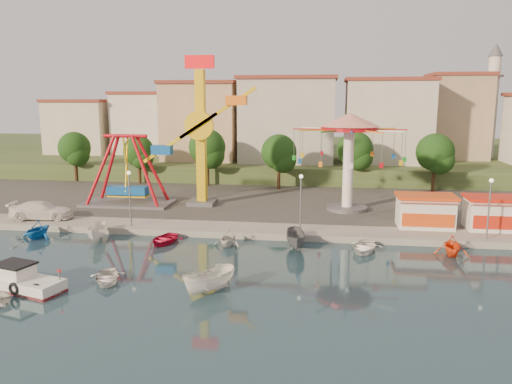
% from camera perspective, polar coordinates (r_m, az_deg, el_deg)
% --- Properties ---
extents(ground, '(200.00, 200.00, 0.00)m').
position_cam_1_polar(ground, '(34.71, -9.67, -10.60)').
color(ground, '#162E3C').
rests_on(ground, ground).
extents(quay_deck, '(200.00, 100.00, 0.60)m').
position_cam_1_polar(quay_deck, '(94.12, 1.77, 3.18)').
color(quay_deck, '#9E998E').
rests_on(quay_deck, ground).
extents(asphalt_pad, '(90.00, 28.00, 0.01)m').
position_cam_1_polar(asphalt_pad, '(62.75, -1.42, -0.29)').
color(asphalt_pad, '#4C4944').
rests_on(asphalt_pad, quay_deck).
extents(hill_terrace, '(200.00, 60.00, 3.00)m').
position_cam_1_polar(hill_terrace, '(98.91, 2.09, 4.24)').
color(hill_terrace, '#384C26').
rests_on(hill_terrace, ground).
extents(pirate_ship_ride, '(10.00, 5.00, 8.00)m').
position_cam_1_polar(pirate_ship_ride, '(58.08, -14.53, 2.28)').
color(pirate_ship_ride, '#59595E').
rests_on(pirate_ship_ride, quay_deck).
extents(kamikaze_tower, '(8.61, 3.10, 16.50)m').
position_cam_1_polar(kamikaze_tower, '(55.68, -5.92, 6.33)').
color(kamikaze_tower, '#59595E').
rests_on(kamikaze_tower, quay_deck).
extents(wave_swinger, '(11.60, 11.60, 10.40)m').
position_cam_1_polar(wave_swinger, '(53.83, 10.59, 5.88)').
color(wave_swinger, '#59595E').
rests_on(wave_swinger, quay_deck).
extents(booth_left, '(5.40, 3.78, 3.08)m').
position_cam_1_polar(booth_left, '(49.27, 18.77, -2.04)').
color(booth_left, white).
rests_on(booth_left, quay_deck).
extents(booth_mid, '(5.40, 3.78, 3.08)m').
position_cam_1_polar(booth_mid, '(50.81, 25.65, -2.16)').
color(booth_mid, white).
rests_on(booth_mid, quay_deck).
extents(lamp_post_1, '(0.14, 0.14, 5.00)m').
position_cam_1_polar(lamp_post_1, '(48.29, -14.20, -0.91)').
color(lamp_post_1, '#59595E').
rests_on(lamp_post_1, quay_deck).
extents(lamp_post_2, '(0.14, 0.14, 5.00)m').
position_cam_1_polar(lamp_post_2, '(44.82, 5.12, -1.50)').
color(lamp_post_2, '#59595E').
rests_on(lamp_post_2, quay_deck).
extents(lamp_post_3, '(0.14, 0.14, 5.00)m').
position_cam_1_polar(lamp_post_3, '(46.87, 25.06, -1.94)').
color(lamp_post_3, '#59595E').
rests_on(lamp_post_3, quay_deck).
extents(tree_0, '(4.60, 4.60, 7.19)m').
position_cam_1_polar(tree_0, '(77.10, -20.04, 4.76)').
color(tree_0, '#382314').
rests_on(tree_0, quay_deck).
extents(tree_1, '(4.35, 4.35, 6.80)m').
position_cam_1_polar(tree_1, '(72.29, -13.26, 4.56)').
color(tree_1, '#382314').
rests_on(tree_1, quay_deck).
extents(tree_2, '(5.02, 5.02, 7.85)m').
position_cam_1_polar(tree_2, '(68.82, -5.60, 5.10)').
color(tree_2, '#382314').
rests_on(tree_2, quay_deck).
extents(tree_3, '(4.68, 4.68, 7.32)m').
position_cam_1_polar(tree_3, '(65.79, 2.64, 4.57)').
color(tree_3, '#382314').
rests_on(tree_3, quay_deck).
extents(tree_4, '(4.86, 4.86, 7.60)m').
position_cam_1_polar(tree_4, '(68.57, 11.25, 4.78)').
color(tree_4, '#382314').
rests_on(tree_4, quay_deck).
extents(tree_5, '(4.83, 4.83, 7.54)m').
position_cam_1_polar(tree_5, '(68.09, 19.79, 4.29)').
color(tree_5, '#382314').
rests_on(tree_5, quay_deck).
extents(building_0, '(9.26, 9.53, 11.87)m').
position_cam_1_polar(building_0, '(88.36, -21.68, 7.58)').
color(building_0, beige).
rests_on(building_0, hill_terrace).
extents(building_1, '(12.33, 9.01, 8.63)m').
position_cam_1_polar(building_1, '(88.12, -13.01, 6.99)').
color(building_1, silver).
rests_on(building_1, hill_terrace).
extents(building_2, '(11.95, 9.28, 11.23)m').
position_cam_1_polar(building_2, '(84.82, -4.51, 7.98)').
color(building_2, tan).
rests_on(building_2, hill_terrace).
extents(building_3, '(12.59, 10.50, 9.20)m').
position_cam_1_polar(building_3, '(79.85, 4.79, 7.08)').
color(building_3, beige).
rests_on(building_3, hill_terrace).
extents(building_4, '(10.75, 9.23, 9.24)m').
position_cam_1_polar(building_4, '(83.60, 14.25, 6.96)').
color(building_4, beige).
rests_on(building_4, hill_terrace).
extents(building_5, '(12.77, 10.96, 11.21)m').
position_cam_1_polar(building_5, '(84.19, 23.51, 7.11)').
color(building_5, tan).
rests_on(building_5, hill_terrace).
extents(minaret, '(2.80, 2.80, 18.00)m').
position_cam_1_polar(minaret, '(88.64, 25.37, 9.66)').
color(minaret, silver).
rests_on(minaret, hill_terrace).
extents(cabin_motorboat, '(5.91, 3.54, 1.95)m').
position_cam_1_polar(cabin_motorboat, '(36.95, -25.17, -9.31)').
color(cabin_motorboat, white).
rests_on(cabin_motorboat, ground).
extents(rowboat_a, '(3.54, 4.09, 0.71)m').
position_cam_1_polar(rowboat_a, '(36.33, -16.67, -9.34)').
color(rowboat_a, white).
rests_on(rowboat_a, ground).
extents(skiff, '(3.80, 4.33, 1.63)m').
position_cam_1_polar(skiff, '(33.02, -5.34, -10.11)').
color(skiff, white).
rests_on(skiff, ground).
extents(van, '(6.43, 3.52, 1.77)m').
position_cam_1_polar(van, '(54.30, -23.31, -1.94)').
color(van, white).
rests_on(van, quay_deck).
extents(moored_boat_1, '(3.19, 3.57, 1.69)m').
position_cam_1_polar(moored_boat_1, '(49.44, -23.72, -3.90)').
color(moored_boat_1, '#1461B4').
rests_on(moored_boat_1, ground).
extents(moored_boat_2, '(2.38, 4.25, 1.55)m').
position_cam_1_polar(moored_boat_2, '(46.72, -17.68, -4.40)').
color(moored_boat_2, silver).
rests_on(moored_boat_2, ground).
extents(moored_boat_3, '(3.26, 4.10, 0.76)m').
position_cam_1_polar(moored_boat_3, '(44.55, -10.50, -5.32)').
color(moored_boat_3, '#BC0F33').
rests_on(moored_boat_3, ground).
extents(moored_boat_4, '(2.83, 3.13, 1.45)m').
position_cam_1_polar(moored_boat_4, '(43.02, -3.23, -5.25)').
color(moored_boat_4, silver).
rests_on(moored_boat_4, ground).
extents(moored_boat_5, '(2.06, 4.36, 1.63)m').
position_cam_1_polar(moored_boat_5, '(42.28, 4.59, -5.43)').
color(moored_boat_5, '#5D5E63').
rests_on(moored_boat_5, ground).
extents(moored_boat_6, '(3.71, 4.47, 0.80)m').
position_cam_1_polar(moored_boat_6, '(42.47, 12.23, -6.15)').
color(moored_boat_6, white).
rests_on(moored_boat_6, ground).
extents(moored_boat_7, '(3.20, 3.57, 1.68)m').
position_cam_1_polar(moored_boat_7, '(43.44, 21.48, -5.68)').
color(moored_boat_7, '#FE4A16').
rests_on(moored_boat_7, ground).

